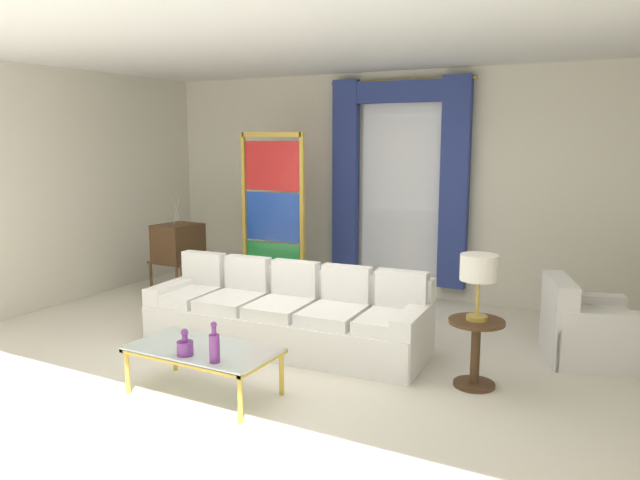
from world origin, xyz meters
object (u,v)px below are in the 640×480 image
object	(u,v)px
armchair_white	(585,331)
coffee_table	(203,351)
vintage_tv	(178,244)
peacock_figurine	(285,294)
round_side_table	(476,347)
bottle_crystal_tall	(214,346)
bottle_blue_decanter	(185,346)
table_lamp_brass	(479,271)
stained_glass_divider	(273,220)
couch_white_long	(288,316)

from	to	relation	value
armchair_white	coffee_table	bearing A→B (deg)	-138.70
vintage_tv	peacock_figurine	distance (m)	1.68
round_side_table	bottle_crystal_tall	bearing A→B (deg)	-138.17
coffee_table	bottle_blue_decanter	world-z (taller)	bottle_blue_decanter
table_lamp_brass	round_side_table	bearing A→B (deg)	180.00
round_side_table	peacock_figurine	bearing A→B (deg)	155.58
bottle_crystal_tall	armchair_white	distance (m)	3.58
vintage_tv	table_lamp_brass	world-z (taller)	vintage_tv
coffee_table	armchair_white	bearing A→B (deg)	41.30
stained_glass_divider	peacock_figurine	size ratio (longest dim) A/B	3.67
armchair_white	table_lamp_brass	distance (m)	1.56
couch_white_long	vintage_tv	xyz separation A→B (m)	(-2.30, 0.96, 0.42)
stained_glass_divider	bottle_blue_decanter	bearing A→B (deg)	-69.42
round_side_table	armchair_white	bearing A→B (deg)	56.03
table_lamp_brass	couch_white_long	bearing A→B (deg)	175.53
vintage_tv	round_side_table	xyz separation A→B (m)	(4.28, -1.11, -0.37)
bottle_crystal_tall	round_side_table	xyz separation A→B (m)	(1.66, 1.48, -0.19)
vintage_tv	round_side_table	world-z (taller)	vintage_tv
bottle_blue_decanter	armchair_white	xyz separation A→B (m)	(2.73, 2.61, -0.20)
peacock_figurine	vintage_tv	bearing A→B (deg)	-176.27
vintage_tv	peacock_figurine	size ratio (longest dim) A/B	2.24
bottle_blue_decanter	vintage_tv	world-z (taller)	vintage_tv
bottle_crystal_tall	peacock_figurine	bearing A→B (deg)	110.73
couch_white_long	table_lamp_brass	distance (m)	2.12
peacock_figurine	stained_glass_divider	bearing A→B (deg)	135.04
couch_white_long	table_lamp_brass	world-z (taller)	table_lamp_brass
vintage_tv	stained_glass_divider	xyz separation A→B (m)	(1.13, 0.58, 0.33)
bottle_crystal_tall	stained_glass_divider	distance (m)	3.54
round_side_table	table_lamp_brass	bearing A→B (deg)	0.00
round_side_table	couch_white_long	bearing A→B (deg)	175.53
coffee_table	vintage_tv	size ratio (longest dim) A/B	0.92
vintage_tv	stained_glass_divider	distance (m)	1.31
bottle_crystal_tall	armchair_white	world-z (taller)	armchair_white
couch_white_long	bottle_crystal_tall	size ratio (longest dim) A/B	9.04
vintage_tv	table_lamp_brass	size ratio (longest dim) A/B	2.36
coffee_table	round_side_table	xyz separation A→B (m)	(1.96, 1.25, -0.02)
bottle_crystal_tall	stained_glass_divider	world-z (taller)	stained_glass_divider
coffee_table	vintage_tv	distance (m)	3.33
peacock_figurine	table_lamp_brass	bearing A→B (deg)	-24.42
couch_white_long	table_lamp_brass	bearing A→B (deg)	-4.47
armchair_white	round_side_table	world-z (taller)	armchair_white
coffee_table	table_lamp_brass	world-z (taller)	table_lamp_brass
stained_glass_divider	vintage_tv	bearing A→B (deg)	-152.97
bottle_crystal_tall	peacock_figurine	xyz separation A→B (m)	(-1.02, 2.70, -0.32)
stained_glass_divider	table_lamp_brass	world-z (taller)	stained_glass_divider
coffee_table	bottle_crystal_tall	bearing A→B (deg)	-37.45
vintage_tv	table_lamp_brass	bearing A→B (deg)	-14.55
bottle_crystal_tall	round_side_table	distance (m)	2.23
coffee_table	round_side_table	bearing A→B (deg)	32.66
stained_glass_divider	peacock_figurine	xyz separation A→B (m)	(0.47, -0.47, -0.84)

